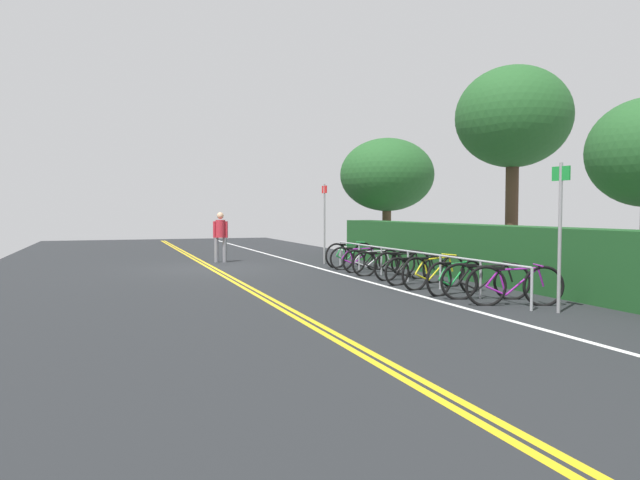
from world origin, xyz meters
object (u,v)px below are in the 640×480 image
bicycle_0 (350,255)px  sign_post_far (560,224)px  pedestrian (220,234)px  bicycle_6 (434,272)px  bicycle_1 (358,258)px  bicycle_3 (384,263)px  bicycle_4 (403,266)px  bicycle_2 (372,261)px  tree_near_left (387,175)px  bicycle_8 (486,281)px  bicycle_5 (416,270)px  bicycle_7 (455,277)px  tree_mid (513,118)px  bicycle_9 (515,286)px  sign_post_near (324,216)px  bike_rack (408,258)px

bicycle_0 → sign_post_far: size_ratio=0.69×
pedestrian → bicycle_0: bearing=49.6°
bicycle_6 → bicycle_1: bearing=179.3°
bicycle_3 → bicycle_4: size_ratio=1.03×
bicycle_2 → tree_near_left: 6.33m
sign_post_far → tree_near_left: bearing=167.7°
bicycle_2 → bicycle_8: size_ratio=1.02×
bicycle_5 → bicycle_7: size_ratio=1.06×
bicycle_0 → tree_mid: tree_mid is taller
bicycle_1 → tree_near_left: size_ratio=0.37×
bicycle_1 → bicycle_9: size_ratio=0.94×
bicycle_5 → bicycle_6: (0.82, 0.01, 0.04)m
bicycle_2 → sign_post_near: bearing=-173.8°
tree_near_left → bicycle_1: bearing=-35.0°
bicycle_0 → bicycle_3: bearing=-2.4°
bicycle_1 → bicycle_8: (6.20, 0.04, 0.02)m
bicycle_9 → tree_near_left: bearing=165.8°
bicycle_7 → pedestrian: bearing=-160.8°
tree_mid → bicycle_4: bearing=-82.7°
bicycle_3 → bicycle_5: 1.90m
bicycle_0 → bicycle_5: 4.54m
bicycle_1 → tree_near_left: (-4.18, 2.92, 2.71)m
bicycle_0 → sign_post_near: sign_post_near is taller
bicycle_5 → sign_post_far: 4.49m
bicycle_1 → sign_post_near: sign_post_near is taller
bicycle_0 → bicycle_4: (3.62, -0.06, -0.02)m
bicycle_7 → bicycle_9: (1.66, 0.20, 0.02)m
bicycle_4 → bicycle_9: bicycle_9 is taller
bicycle_4 → tree_mid: bearing=97.3°
bicycle_7 → bicycle_8: 0.85m
bike_rack → bicycle_3: 1.40m
bicycle_2 → bicycle_3: size_ratio=0.99×
bicycle_2 → bicycle_8: bicycle_8 is taller
sign_post_near → bicycle_7: bearing=1.0°
pedestrian → sign_post_far: (11.80, 3.64, 0.54)m
pedestrian → tree_near_left: (-0.29, 6.27, 2.09)m
bicycle_1 → bicycle_5: 3.59m
bicycle_3 → bicycle_9: bicycle_9 is taller
bicycle_3 → bicycle_6: size_ratio=0.96×
bicycle_4 → bicycle_6: (1.73, -0.12, 0.01)m
bicycle_0 → bicycle_2: bearing=-1.4°
bicycle_0 → bicycle_9: size_ratio=1.01×
bike_rack → bicycle_0: 4.01m
bicycle_3 → bicycle_8: size_ratio=1.03×
bicycle_0 → bicycle_4: size_ratio=1.02×
bicycle_1 → sign_post_far: 8.00m
bicycle_3 → bicycle_0: bearing=177.6°
bicycle_3 → bicycle_5: bearing=-2.4°
bicycle_2 → bicycle_6: bicycle_6 is taller
bicycle_0 → tree_near_left: 5.05m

